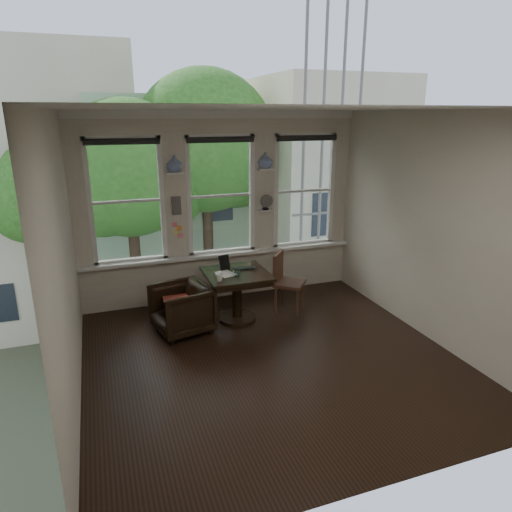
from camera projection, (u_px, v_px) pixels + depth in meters
name	position (u px, v px, depth m)	size (l,w,h in m)	color
ground	(271.00, 358.00, 5.75)	(4.50, 4.50, 0.00)	black
ceiling	(274.00, 109.00, 4.85)	(4.50, 4.50, 0.00)	silver
wall_back	(221.00, 208.00, 7.32)	(4.50, 4.50, 0.00)	beige
wall_front	(387.00, 324.00, 3.28)	(4.50, 4.50, 0.00)	beige
wall_left	(64.00, 264.00, 4.58)	(4.50, 4.50, 0.00)	beige
wall_right	(430.00, 228.00, 6.02)	(4.50, 4.50, 0.00)	beige
window_left	(127.00, 201.00, 6.80)	(1.10, 0.12, 1.90)	white
window_center	(221.00, 196.00, 7.26)	(1.10, 0.12, 1.90)	white
window_right	(303.00, 191.00, 7.73)	(1.10, 0.12, 1.90)	white
shelf_left	(175.00, 173.00, 6.82)	(0.26, 0.16, 0.03)	white
shelf_right	(265.00, 169.00, 7.29)	(0.26, 0.16, 0.03)	white
intercom	(176.00, 206.00, 7.00)	(0.14, 0.06, 0.28)	#59544F
sticky_notes	(177.00, 228.00, 7.11)	(0.16, 0.01, 0.24)	pink
desk_fan	(266.00, 205.00, 7.44)	(0.20, 0.20, 0.24)	#59544F
vase_left	(174.00, 164.00, 6.78)	(0.24, 0.24, 0.25)	silver
vase_right	(265.00, 160.00, 7.24)	(0.24, 0.24, 0.25)	silver
table	(237.00, 296.00, 6.71)	(0.90, 0.90, 0.75)	black
armchair_left	(182.00, 309.00, 6.36)	(0.73, 0.76, 0.69)	black
cushion_red	(181.00, 302.00, 6.33)	(0.45, 0.45, 0.06)	maroon
side_chair_right	(290.00, 283.00, 7.02)	(0.42, 0.42, 0.92)	#3F2816
laptop	(246.00, 269.00, 6.70)	(0.32, 0.21, 0.03)	black
mug	(219.00, 277.00, 6.26)	(0.11, 0.11, 0.10)	white
drinking_glass	(237.00, 273.00, 6.45)	(0.12, 0.12, 0.10)	white
tablet	(224.00, 262.00, 6.69)	(0.16, 0.02, 0.22)	black
papers	(226.00, 274.00, 6.55)	(0.22, 0.30, 0.00)	silver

